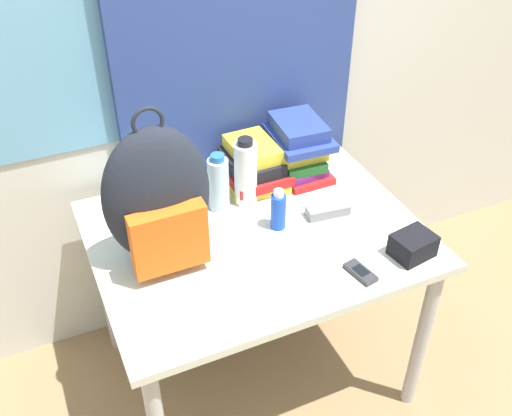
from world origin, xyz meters
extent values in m
cube|color=beige|center=(0.00, 0.92, 1.25)|extent=(6.00, 0.05, 2.50)
cube|color=#66A3C6|center=(-0.43, 0.89, 1.30)|extent=(1.10, 0.01, 0.80)
cube|color=navy|center=(0.13, 0.86, 1.25)|extent=(0.91, 0.04, 2.50)
cube|color=beige|center=(0.00, 0.42, 0.71)|extent=(1.07, 0.83, 0.03)
cylinder|color=#B2B2B7|center=(0.48, 0.06, 0.35)|extent=(0.05, 0.05, 0.70)
cylinder|color=#B2B2B7|center=(-0.48, 0.78, 0.35)|extent=(0.05, 0.05, 0.70)
cylinder|color=#B2B2B7|center=(0.48, 0.78, 0.35)|extent=(0.05, 0.05, 0.70)
ellipsoid|color=#1E232D|center=(-0.31, 0.43, 0.96)|extent=(0.32, 0.16, 0.47)
cube|color=#E05B19|center=(-0.31, 0.33, 0.87)|extent=(0.23, 0.06, 0.21)
torus|color=#1E232D|center=(-0.31, 0.43, 1.21)|extent=(0.09, 0.01, 0.09)
cube|color=yellow|center=(0.11, 0.68, 0.74)|extent=(0.23, 0.24, 0.03)
cube|color=red|center=(0.11, 0.69, 0.78)|extent=(0.22, 0.27, 0.03)
cube|color=black|center=(0.10, 0.69, 0.82)|extent=(0.18, 0.23, 0.05)
cube|color=yellow|center=(0.11, 0.69, 0.87)|extent=(0.16, 0.21, 0.05)
cube|color=red|center=(0.30, 0.68, 0.74)|extent=(0.17, 0.27, 0.03)
cube|color=#6B2370|center=(0.28, 0.68, 0.77)|extent=(0.17, 0.23, 0.03)
cube|color=#1E5623|center=(0.28, 0.68, 0.80)|extent=(0.17, 0.24, 0.04)
cube|color=yellow|center=(0.28, 0.69, 0.84)|extent=(0.19, 0.22, 0.05)
cube|color=navy|center=(0.29, 0.68, 0.88)|extent=(0.21, 0.26, 0.03)
cube|color=navy|center=(0.29, 0.69, 0.92)|extent=(0.18, 0.22, 0.05)
cylinder|color=silver|center=(-0.06, 0.60, 0.82)|extent=(0.07, 0.07, 0.19)
cylinder|color=#286BB7|center=(-0.06, 0.60, 0.93)|extent=(0.05, 0.05, 0.02)
cylinder|color=white|center=(0.04, 0.59, 0.84)|extent=(0.08, 0.08, 0.23)
cylinder|color=black|center=(0.04, 0.59, 0.97)|extent=(0.05, 0.05, 0.02)
cylinder|color=blue|center=(0.08, 0.41, 0.79)|extent=(0.05, 0.05, 0.13)
cylinder|color=white|center=(0.08, 0.41, 0.86)|extent=(0.03, 0.03, 0.02)
cube|color=#2D2D33|center=(0.21, 0.10, 0.73)|extent=(0.07, 0.12, 0.02)
cube|color=black|center=(0.21, 0.10, 0.74)|extent=(0.04, 0.05, 0.00)
cube|color=gray|center=(0.26, 0.40, 0.74)|extent=(0.16, 0.07, 0.04)
cube|color=black|center=(0.41, 0.11, 0.76)|extent=(0.14, 0.12, 0.08)
camera|label=1|loc=(-0.63, -0.99, 2.00)|focal=42.00mm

